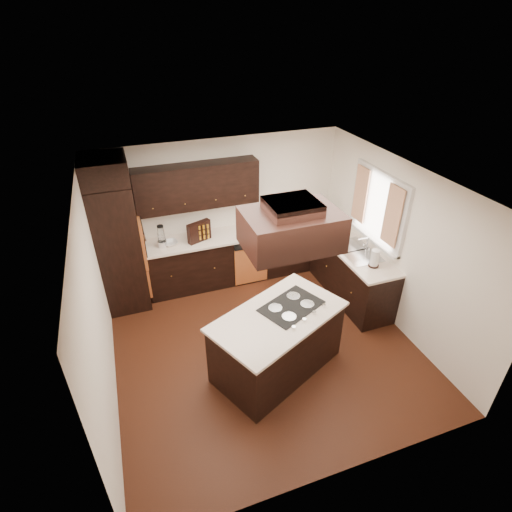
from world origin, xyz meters
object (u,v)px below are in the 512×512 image
(oven_column, at_px, (119,247))
(island, at_px, (277,343))
(range_hood, at_px, (291,229))
(spice_rack, at_px, (199,232))

(oven_column, distance_m, island, 2.90)
(oven_column, distance_m, range_hood, 3.13)
(island, distance_m, range_hood, 1.72)
(range_hood, relative_size, spice_rack, 2.55)
(spice_rack, bearing_deg, oven_column, 159.25)
(oven_column, relative_size, spice_rack, 5.16)
(spice_rack, bearing_deg, island, -99.15)
(island, bearing_deg, range_hood, -57.19)
(island, height_order, range_hood, range_hood)
(range_hood, bearing_deg, island, 147.69)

